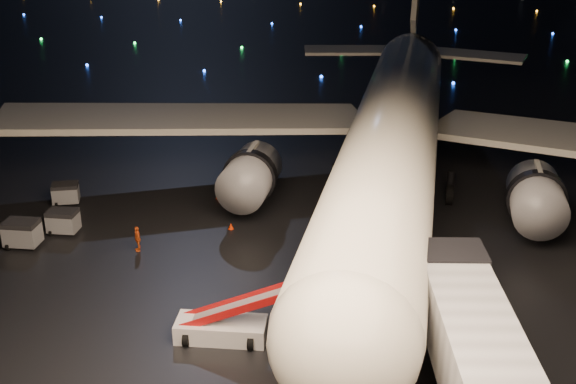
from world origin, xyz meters
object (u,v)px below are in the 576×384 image
Objects in this scene: airliner at (399,77)px; baggage_cart_2 at (66,194)px; belt_loader at (220,311)px; crew_c at (137,238)px; baggage_cart_1 at (63,222)px; baggage_cart_0 at (22,234)px.

baggage_cart_2 is (-24.32, -8.47, -8.24)m from airliner.
belt_loader is 22.55m from baggage_cart_2.
crew_c is (-8.40, 8.71, -0.83)m from belt_loader.
airliner is at bearing 26.97° from baggage_cart_1.
baggage_cart_0 reaches higher than baggage_cart_2.
baggage_cart_1 is (-22.01, -13.24, -8.21)m from airliner.
airliner is 33.04× the size of baggage_cart_2.
baggage_cart_1 is (-14.55, 10.18, -0.86)m from belt_loader.
baggage_cart_0 is 3.00m from baggage_cart_1.
belt_loader reaches higher than crew_c.
baggage_cart_2 is at bearing 111.77° from baggage_cart_1.
baggage_cart_0 is at bearing -127.78° from baggage_cart_1.
airliner is 36.12× the size of crew_c.
belt_loader is 17.96m from baggage_cart_0.
belt_loader is at bearing -62.73° from baggage_cart_2.
baggage_cart_2 is (-8.46, 6.24, -0.06)m from crew_c.
baggage_cart_2 is (-0.65, 7.26, -0.12)m from baggage_cart_0.
baggage_cart_0 is (-7.81, -1.02, 0.06)m from crew_c.
crew_c is 0.80× the size of baggage_cart_0.
crew_c is 0.91× the size of baggage_cart_2.
baggage_cart_0 is 7.29m from baggage_cart_2.
airliner is 9.02× the size of belt_loader.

